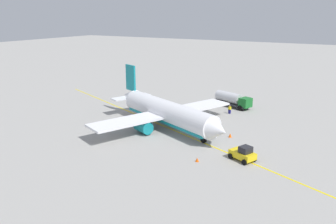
{
  "coord_description": "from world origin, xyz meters",
  "views": [
    {
      "loc": [
        29.72,
        -51.41,
        20.03
      ],
      "look_at": [
        0.0,
        0.0,
        3.0
      ],
      "focal_mm": 36.99,
      "sensor_mm": 36.0,
      "label": 1
    }
  ],
  "objects_px": {
    "fuel_tanker": "(232,99)",
    "pushback_tug": "(243,154)",
    "safety_cone_wingtip": "(197,160)",
    "refueling_worker": "(230,110)",
    "airplane": "(167,113)",
    "safety_cone_nose": "(230,135)"
  },
  "relations": [
    {
      "from": "safety_cone_nose",
      "to": "safety_cone_wingtip",
      "type": "distance_m",
      "value": 11.73
    },
    {
      "from": "pushback_tug",
      "to": "refueling_worker",
      "type": "bearing_deg",
      "value": 114.77
    },
    {
      "from": "pushback_tug",
      "to": "airplane",
      "type": "bearing_deg",
      "value": 156.48
    },
    {
      "from": "airplane",
      "to": "safety_cone_nose",
      "type": "height_order",
      "value": "airplane"
    },
    {
      "from": "safety_cone_wingtip",
      "to": "fuel_tanker",
      "type": "bearing_deg",
      "value": 101.15
    },
    {
      "from": "airplane",
      "to": "refueling_worker",
      "type": "relative_size",
      "value": 16.7
    },
    {
      "from": "fuel_tanker",
      "to": "pushback_tug",
      "type": "height_order",
      "value": "fuel_tanker"
    },
    {
      "from": "refueling_worker",
      "to": "safety_cone_wingtip",
      "type": "distance_m",
      "value": 25.62
    },
    {
      "from": "pushback_tug",
      "to": "refueling_worker",
      "type": "relative_size",
      "value": 2.4
    },
    {
      "from": "refueling_worker",
      "to": "safety_cone_wingtip",
      "type": "relative_size",
      "value": 2.97
    },
    {
      "from": "safety_cone_nose",
      "to": "safety_cone_wingtip",
      "type": "relative_size",
      "value": 1.14
    },
    {
      "from": "safety_cone_nose",
      "to": "safety_cone_wingtip",
      "type": "height_order",
      "value": "safety_cone_nose"
    },
    {
      "from": "airplane",
      "to": "safety_cone_wingtip",
      "type": "bearing_deg",
      "value": -43.9
    },
    {
      "from": "fuel_tanker",
      "to": "safety_cone_wingtip",
      "type": "distance_m",
      "value": 31.27
    },
    {
      "from": "fuel_tanker",
      "to": "pushback_tug",
      "type": "relative_size",
      "value": 2.39
    },
    {
      "from": "airplane",
      "to": "safety_cone_wingtip",
      "type": "height_order",
      "value": "airplane"
    },
    {
      "from": "pushback_tug",
      "to": "safety_cone_nose",
      "type": "bearing_deg",
      "value": 121.0
    },
    {
      "from": "fuel_tanker",
      "to": "pushback_tug",
      "type": "xyz_separation_m",
      "value": [
        11.44,
        -27.03,
        -0.71
      ]
    },
    {
      "from": "fuel_tanker",
      "to": "safety_cone_wingtip",
      "type": "height_order",
      "value": "fuel_tanker"
    },
    {
      "from": "fuel_tanker",
      "to": "safety_cone_nose",
      "type": "xyz_separation_m",
      "value": [
        6.57,
        -18.93,
        -1.39
      ]
    },
    {
      "from": "fuel_tanker",
      "to": "refueling_worker",
      "type": "distance_m",
      "value": 5.72
    },
    {
      "from": "fuel_tanker",
      "to": "safety_cone_wingtip",
      "type": "xyz_separation_m",
      "value": [
        6.04,
        -30.65,
        -1.43
      ]
    }
  ]
}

